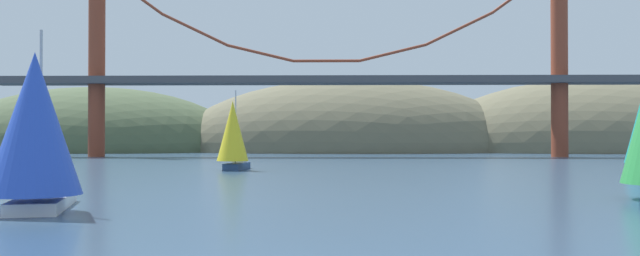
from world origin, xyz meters
TOP-DOWN VIEW (x-y plane):
  - headland_left at (-55.00, 135.00)m, footprint 71.70×44.00m
  - headland_center at (5.00, 135.00)m, footprint 82.23×44.00m
  - headland_right at (60.00, 135.00)m, footprint 76.62×44.00m
  - suspension_bridge at (0.00, 95.00)m, footprint 115.37×6.00m
  - sailboat_yellow_sail at (-9.20, 50.99)m, footprint 3.54×6.59m
  - sailboat_blue_spinnaker at (-12.55, 13.49)m, footprint 5.23×8.62m
  - sailboat_orange_sail at (-26.86, 42.63)m, footprint 7.37×5.24m

SIDE VIEW (x-z plane):
  - headland_left at x=-55.00m, z-range -15.03..15.03m
  - headland_center at x=5.00m, z-range -16.73..16.73m
  - headland_right at x=60.00m, z-range -16.63..16.63m
  - sailboat_yellow_sail at x=-9.20m, z-range -0.47..7.95m
  - sailboat_blue_spinnaker at x=-12.55m, z-range -0.52..8.21m
  - sailboat_orange_sail at x=-26.86m, z-range -0.09..8.98m
  - suspension_bridge at x=0.00m, z-range -2.00..31.03m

